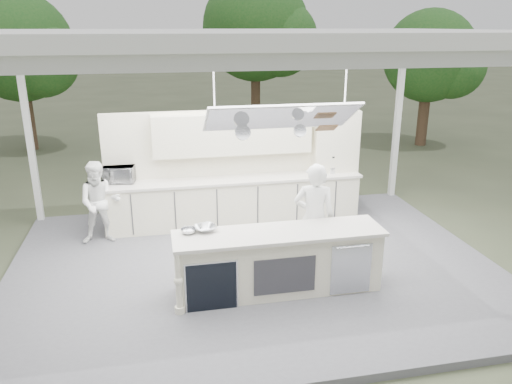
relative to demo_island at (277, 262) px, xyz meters
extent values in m
plane|color=#4B5238|center=(-0.18, 0.91, -0.60)|extent=(90.00, 90.00, 0.00)
cube|color=#5A5A5F|center=(-0.18, 0.91, -0.54)|extent=(8.00, 6.00, 0.12)
cube|color=white|center=(3.72, 3.81, 1.25)|extent=(0.12, 0.12, 3.70)
cube|color=white|center=(-4.08, 3.81, 1.25)|extent=(0.12, 0.12, 3.70)
cube|color=white|center=(-0.18, 0.91, 3.18)|extent=(8.20, 6.20, 0.16)
cube|color=white|center=(-0.18, -1.99, 3.02)|extent=(8.00, 0.12, 0.16)
cube|color=white|center=(-0.18, 3.81, 3.02)|extent=(8.00, 0.12, 0.16)
cube|color=white|center=(3.72, 0.91, 3.02)|extent=(0.12, 6.00, 0.16)
cube|color=white|center=(0.02, 0.01, 2.15)|extent=(2.00, 0.71, 0.43)
cube|color=white|center=(0.02, 0.01, 2.15)|extent=(2.06, 0.76, 0.46)
cylinder|color=white|center=(-0.88, 0.01, 2.63)|extent=(0.02, 0.02, 0.95)
cylinder|color=white|center=(0.92, 0.01, 2.63)|extent=(0.02, 0.02, 0.95)
cylinder|color=silver|center=(-0.48, 0.16, 1.93)|extent=(0.22, 0.14, 0.21)
cylinder|color=silver|center=(0.32, 0.11, 1.93)|extent=(0.18, 0.12, 0.18)
cube|color=brown|center=(0.72, 0.13, 1.95)|extent=(0.28, 0.18, 0.12)
cube|color=#EFE9CB|center=(0.02, 0.01, -0.03)|extent=(3.00, 0.70, 0.90)
cube|color=beige|center=(0.02, 0.01, 0.45)|extent=(3.10, 0.78, 0.05)
cylinder|color=#EFE9CB|center=(-1.48, -0.34, -0.02)|extent=(0.11, 0.11, 0.92)
cube|color=black|center=(-1.03, -0.34, -0.12)|extent=(0.70, 0.04, 0.72)
cube|color=silver|center=(-1.03, -0.35, -0.12)|extent=(0.74, 0.03, 0.72)
cube|color=#313136|center=(0.02, -0.35, -0.06)|extent=(0.90, 0.02, 0.55)
cube|color=silver|center=(1.02, -0.35, -0.06)|extent=(0.62, 0.02, 0.78)
cube|color=#EFE9CB|center=(-0.18, 2.81, -0.03)|extent=(5.00, 0.65, 0.90)
cube|color=beige|center=(-0.18, 2.81, 0.45)|extent=(5.08, 0.72, 0.05)
cube|color=#EFE9CB|center=(-0.18, 3.11, 0.65)|extent=(5.00, 0.10, 2.25)
cube|color=#EFE9CB|center=(-0.18, 2.98, 1.32)|extent=(3.10, 0.38, 0.80)
cube|color=#EFE9CB|center=(1.92, 2.93, 1.07)|extent=(0.90, 0.45, 1.30)
cube|color=brown|center=(1.92, 2.93, 1.07)|extent=(0.84, 0.40, 0.03)
cylinder|color=silver|center=(1.82, 2.79, 0.53)|extent=(0.20, 0.20, 0.12)
cylinder|color=black|center=(1.82, 2.79, 0.69)|extent=(0.17, 0.17, 0.20)
cylinder|color=black|center=(2.17, 2.79, 0.52)|extent=(0.16, 0.16, 0.10)
cone|color=black|center=(2.17, 2.79, 0.69)|extent=(0.14, 0.14, 0.24)
cylinder|color=brown|center=(-5.68, 10.91, 0.45)|extent=(0.36, 0.36, 2.10)
sphere|color=#365F23|center=(-5.68, 10.91, 2.69)|extent=(3.40, 3.40, 3.40)
sphere|color=#365F23|center=(-5.00, 10.40, 2.35)|extent=(2.38, 2.38, 2.38)
cylinder|color=brown|center=(2.32, 12.91, 0.63)|extent=(0.36, 0.36, 2.45)
sphere|color=#365F23|center=(2.32, 12.91, 3.25)|extent=(4.00, 4.00, 4.00)
sphere|color=#365F23|center=(3.12, 12.31, 2.85)|extent=(2.80, 2.80, 2.80)
cylinder|color=brown|center=(7.32, 8.91, 0.37)|extent=(0.36, 0.36, 1.92)
sphere|color=#365F23|center=(7.32, 8.91, 2.38)|extent=(3.00, 3.00, 3.00)
sphere|color=#365F23|center=(7.92, 8.46, 2.08)|extent=(2.10, 2.10, 2.10)
imported|color=white|center=(0.73, 0.54, 0.42)|extent=(0.75, 0.60, 1.80)
imported|color=white|center=(-2.72, 2.39, 0.29)|extent=(0.75, 0.59, 1.53)
imported|color=silver|center=(-2.38, 2.99, 0.64)|extent=(0.64, 0.49, 0.32)
imported|color=silver|center=(-1.02, 0.26, 0.51)|extent=(0.39, 0.39, 0.08)
imported|color=#B6B8BD|center=(-1.27, 0.22, 0.51)|extent=(0.25, 0.25, 0.07)
camera|label=1|loc=(-1.66, -6.48, 3.33)|focal=35.00mm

